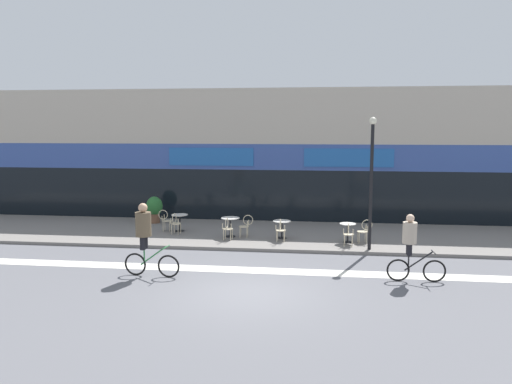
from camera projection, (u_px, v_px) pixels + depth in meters
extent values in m
plane|color=#5B5B60|center=(249.00, 293.00, 13.66)|extent=(120.00, 120.00, 0.00)
cube|color=slate|center=(273.00, 234.00, 20.79)|extent=(40.00, 5.50, 0.12)
cube|color=#B2A899|center=(282.00, 154.00, 25.06)|extent=(40.00, 4.00, 6.29)
cube|color=black|center=(278.00, 196.00, 23.36)|extent=(38.80, 0.10, 2.40)
cube|color=#334C93|center=(279.00, 157.00, 23.15)|extent=(39.20, 0.14, 1.20)
cube|color=#1E56A3|center=(211.00, 157.00, 23.47)|extent=(4.04, 0.08, 0.84)
cube|color=#1E56A3|center=(349.00, 158.00, 22.68)|extent=(4.04, 0.08, 0.84)
cube|color=silver|center=(258.00, 270.00, 15.76)|extent=(36.00, 0.70, 0.01)
cylinder|color=black|center=(180.00, 231.00, 21.14)|extent=(0.38, 0.38, 0.02)
cylinder|color=black|center=(180.00, 223.00, 21.10)|extent=(0.07, 0.07, 0.69)
cylinder|color=silver|center=(180.00, 215.00, 21.05)|extent=(0.69, 0.69, 0.02)
cylinder|color=black|center=(230.00, 236.00, 20.09)|extent=(0.41, 0.41, 0.02)
cylinder|color=black|center=(230.00, 227.00, 20.04)|extent=(0.07, 0.07, 0.75)
cylinder|color=silver|center=(230.00, 218.00, 19.99)|extent=(0.75, 0.75, 0.02)
cylinder|color=black|center=(282.00, 238.00, 19.80)|extent=(0.39, 0.39, 0.02)
cylinder|color=black|center=(282.00, 230.00, 19.75)|extent=(0.07, 0.07, 0.68)
cylinder|color=silver|center=(282.00, 221.00, 19.71)|extent=(0.72, 0.72, 0.02)
cylinder|color=black|center=(347.00, 242.00, 19.07)|extent=(0.34, 0.34, 0.02)
cylinder|color=black|center=(348.00, 233.00, 19.03)|extent=(0.07, 0.07, 0.71)
cylinder|color=silver|center=(348.00, 224.00, 18.98)|extent=(0.62, 0.62, 0.02)
cylinder|color=beige|center=(176.00, 224.00, 20.55)|extent=(0.44, 0.44, 0.03)
cylinder|color=beige|center=(174.00, 228.00, 20.74)|extent=(0.03, 0.03, 0.42)
cylinder|color=beige|center=(181.00, 228.00, 20.68)|extent=(0.03, 0.03, 0.42)
cylinder|color=beige|center=(172.00, 229.00, 20.47)|extent=(0.03, 0.03, 0.42)
cylinder|color=beige|center=(178.00, 230.00, 20.41)|extent=(0.03, 0.03, 0.42)
torus|color=beige|center=(174.00, 218.00, 20.35)|extent=(0.07, 0.41, 0.41)
cylinder|color=beige|center=(170.00, 221.00, 20.40)|extent=(0.03, 0.03, 0.23)
cylinder|color=beige|center=(178.00, 221.00, 20.32)|extent=(0.03, 0.03, 0.23)
cylinder|color=beige|center=(167.00, 221.00, 21.15)|extent=(0.41, 0.41, 0.03)
cylinder|color=beige|center=(171.00, 225.00, 21.31)|extent=(0.03, 0.03, 0.42)
cylinder|color=beige|center=(170.00, 227.00, 21.03)|extent=(0.03, 0.03, 0.42)
cylinder|color=beige|center=(165.00, 225.00, 21.33)|extent=(0.03, 0.03, 0.42)
cylinder|color=beige|center=(163.00, 227.00, 21.06)|extent=(0.03, 0.03, 0.42)
torus|color=beige|center=(163.00, 215.00, 21.14)|extent=(0.41, 0.04, 0.41)
cylinder|color=beige|center=(164.00, 217.00, 21.32)|extent=(0.03, 0.03, 0.23)
cylinder|color=beige|center=(162.00, 219.00, 20.99)|extent=(0.03, 0.03, 0.23)
cylinder|color=beige|center=(228.00, 229.00, 19.50)|extent=(0.43, 0.43, 0.03)
cylinder|color=beige|center=(225.00, 234.00, 19.69)|extent=(0.03, 0.03, 0.42)
cylinder|color=beige|center=(232.00, 234.00, 19.63)|extent=(0.03, 0.03, 0.42)
cylinder|color=beige|center=(224.00, 235.00, 19.41)|extent=(0.03, 0.03, 0.42)
cylinder|color=beige|center=(231.00, 235.00, 19.36)|extent=(0.03, 0.03, 0.42)
torus|color=beige|center=(227.00, 223.00, 19.30)|extent=(0.05, 0.41, 0.41)
cylinder|color=beige|center=(223.00, 226.00, 19.35)|extent=(0.03, 0.03, 0.23)
cylinder|color=beige|center=(231.00, 227.00, 19.28)|extent=(0.03, 0.03, 0.23)
cylinder|color=beige|center=(244.00, 226.00, 19.97)|extent=(0.41, 0.41, 0.03)
cylinder|color=beige|center=(240.00, 233.00, 19.87)|extent=(0.03, 0.03, 0.42)
cylinder|color=beige|center=(241.00, 231.00, 20.15)|extent=(0.03, 0.03, 0.42)
cylinder|color=beige|center=(247.00, 233.00, 19.84)|extent=(0.03, 0.03, 0.42)
cylinder|color=beige|center=(248.00, 231.00, 20.12)|extent=(0.03, 0.03, 0.42)
torus|color=beige|center=(248.00, 220.00, 19.92)|extent=(0.41, 0.03, 0.41)
cylinder|color=beige|center=(248.00, 224.00, 19.77)|extent=(0.03, 0.03, 0.23)
cylinder|color=beige|center=(249.00, 223.00, 20.10)|extent=(0.03, 0.03, 0.23)
cylinder|color=beige|center=(281.00, 230.00, 19.20)|extent=(0.41, 0.41, 0.03)
cylinder|color=beige|center=(278.00, 235.00, 19.39)|extent=(0.03, 0.03, 0.42)
cylinder|color=beige|center=(285.00, 235.00, 19.35)|extent=(0.03, 0.03, 0.42)
cylinder|color=beige|center=(277.00, 237.00, 19.11)|extent=(0.03, 0.03, 0.42)
cylinder|color=beige|center=(284.00, 237.00, 19.07)|extent=(0.03, 0.03, 0.42)
torus|color=beige|center=(280.00, 224.00, 19.00)|extent=(0.04, 0.41, 0.41)
cylinder|color=beige|center=(276.00, 228.00, 19.04)|extent=(0.03, 0.03, 0.23)
cylinder|color=beige|center=(285.00, 228.00, 18.99)|extent=(0.03, 0.03, 0.23)
cylinder|color=beige|center=(348.00, 234.00, 18.48)|extent=(0.44, 0.44, 0.03)
cylinder|color=beige|center=(345.00, 239.00, 18.67)|extent=(0.03, 0.03, 0.42)
cylinder|color=beige|center=(352.00, 240.00, 18.61)|extent=(0.03, 0.03, 0.42)
cylinder|color=beige|center=(344.00, 241.00, 18.40)|extent=(0.03, 0.03, 0.42)
cylinder|color=beige|center=(352.00, 241.00, 18.34)|extent=(0.03, 0.03, 0.42)
torus|color=beige|center=(348.00, 228.00, 18.28)|extent=(0.08, 0.41, 0.41)
cylinder|color=beige|center=(344.00, 232.00, 18.34)|extent=(0.03, 0.03, 0.23)
cylinder|color=beige|center=(353.00, 232.00, 18.25)|extent=(0.03, 0.03, 0.23)
cylinder|color=beige|center=(362.00, 232.00, 18.95)|extent=(0.44, 0.44, 0.03)
cylinder|color=beige|center=(359.00, 238.00, 18.84)|extent=(0.03, 0.03, 0.42)
cylinder|color=beige|center=(358.00, 237.00, 19.12)|extent=(0.03, 0.03, 0.42)
cylinder|color=beige|center=(367.00, 238.00, 18.84)|extent=(0.03, 0.03, 0.42)
cylinder|color=beige|center=(365.00, 237.00, 19.11)|extent=(0.03, 0.03, 0.42)
torus|color=beige|center=(367.00, 225.00, 18.91)|extent=(0.41, 0.07, 0.41)
cylinder|color=beige|center=(368.00, 229.00, 18.76)|extent=(0.03, 0.03, 0.23)
cylinder|color=beige|center=(366.00, 228.00, 19.10)|extent=(0.03, 0.03, 0.23)
cylinder|color=brown|center=(155.00, 218.00, 22.98)|extent=(0.47, 0.47, 0.46)
ellipsoid|color=#28662D|center=(154.00, 206.00, 22.91)|extent=(0.75, 0.75, 0.90)
cylinder|color=black|center=(371.00, 187.00, 17.71)|extent=(0.12, 0.12, 4.52)
sphere|color=beige|center=(373.00, 121.00, 17.41)|extent=(0.26, 0.26, 0.26)
torus|color=black|center=(434.00, 271.00, 14.53)|extent=(0.67, 0.07, 0.67)
torus|color=black|center=(398.00, 270.00, 14.62)|extent=(0.67, 0.07, 0.67)
cylinder|color=black|center=(418.00, 261.00, 14.53)|extent=(0.80, 0.07, 0.60)
cylinder|color=black|center=(409.00, 263.00, 14.57)|extent=(0.04, 0.04, 0.47)
cylinder|color=black|center=(433.00, 252.00, 14.46)|extent=(0.04, 0.48, 0.03)
cylinder|color=black|center=(408.00, 248.00, 14.59)|extent=(0.14, 0.14, 0.34)
cylinder|color=black|center=(410.00, 250.00, 14.44)|extent=(0.14, 0.14, 0.34)
cylinder|color=#B2A38E|center=(410.00, 233.00, 14.45)|extent=(0.42, 0.42, 0.63)
sphere|color=beige|center=(410.00, 218.00, 14.40)|extent=(0.23, 0.23, 0.23)
torus|color=black|center=(169.00, 266.00, 14.98)|extent=(0.70, 0.12, 0.70)
torus|color=black|center=(135.00, 264.00, 15.21)|extent=(0.70, 0.12, 0.70)
cylinder|color=#2D753D|center=(153.00, 256.00, 15.05)|extent=(0.84, 0.12, 0.63)
cylinder|color=#2D753D|center=(144.00, 257.00, 15.12)|extent=(0.04, 0.04, 0.49)
cylinder|color=#2D753D|center=(166.00, 247.00, 14.92)|extent=(0.07, 0.48, 0.03)
cylinder|color=black|center=(145.00, 242.00, 15.15)|extent=(0.18, 0.18, 0.40)
cylinder|color=black|center=(143.00, 243.00, 14.97)|extent=(0.18, 0.18, 0.40)
cylinder|color=brown|center=(143.00, 224.00, 14.99)|extent=(0.51, 0.51, 0.73)
sphere|color=tan|center=(143.00, 208.00, 14.92)|extent=(0.27, 0.27, 0.27)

